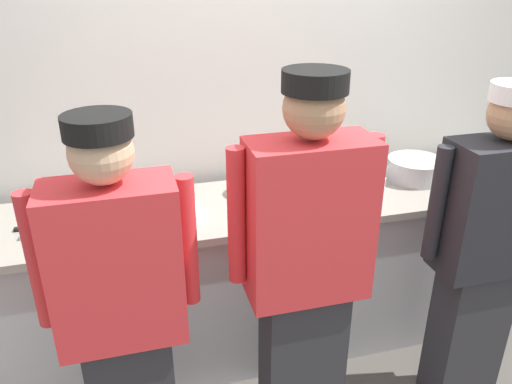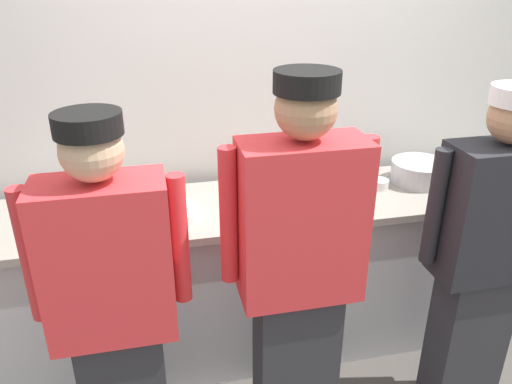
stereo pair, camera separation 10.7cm
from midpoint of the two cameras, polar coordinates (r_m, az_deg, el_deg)
The scene contains 18 objects.
ground_plane at distance 2.97m, azimuth 3.25°, elevation -20.12°, with size 9.00×9.00×0.00m, color #514C47.
wall_back at distance 2.95m, azimuth -0.98°, elevation 11.17°, with size 4.80×0.10×2.80m.
prep_counter at distance 2.92m, azimuth 1.36°, elevation -9.03°, with size 3.06×0.65×0.93m.
chef_near_left at distance 2.03m, azimuth -16.32°, elevation -13.03°, with size 0.60×0.24×1.65m.
chef_center at distance 2.09m, azimuth 4.18°, elevation -8.76°, with size 0.63×0.24×1.75m.
chef_far_right at distance 2.54m, azimuth 23.27°, elevation -6.00°, with size 0.60×0.24×1.65m.
plate_stack_front at distance 2.74m, azimuth -1.90°, elevation 0.58°, with size 0.19×0.19×0.08m.
plate_stack_rear at distance 2.52m, azimuth -9.97°, elevation -2.50°, with size 0.24×0.24×0.05m.
mixing_bowl_steel at distance 3.05m, azimuth 16.58°, elevation 2.49°, with size 0.32×0.32×0.12m, color #B7BABF.
sheet_tray at distance 2.62m, azimuth -20.44°, elevation -3.04°, with size 0.48×0.30×0.02m, color #B7BABF.
squeeze_bottle_primary at distance 2.65m, azimuth 1.08°, elevation 1.09°, with size 0.05×0.05×0.20m.
squeeze_bottle_secondary at distance 2.60m, azimuth -13.90°, elevation -0.16°, with size 0.06×0.06×0.21m.
ramekin_orange_sauce at distance 3.02m, azimuth 21.94°, elevation 0.70°, with size 0.11×0.11×0.04m.
ramekin_yellow_sauce at distance 2.51m, azimuth -2.85°, elevation -2.27°, with size 0.09×0.09×0.04m.
ramekin_green_sauce at distance 2.91m, azimuth 12.46°, elevation 1.19°, with size 0.10×0.10×0.05m.
ramekin_red_sauce at distance 2.73m, azimuth 4.28°, elevation -0.06°, with size 0.10×0.10×0.04m.
deli_cup at distance 3.30m, azimuth 20.96°, elevation 3.18°, with size 0.09×0.09×0.08m, color white.
chefs_knife at distance 2.64m, azimuth -24.33°, elevation -3.65°, with size 0.27×0.03×0.02m.
Camera 1 is at (-0.75, -1.97, 2.09)m, focal length 35.40 mm.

